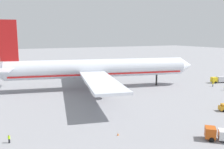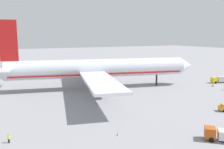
{
  "view_description": "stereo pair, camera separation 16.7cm",
  "coord_description": "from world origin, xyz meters",
  "px_view_note": "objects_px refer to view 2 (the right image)",
  "views": [
    {
      "loc": [
        -35.21,
        -81.32,
        19.89
      ],
      "look_at": [
        5.18,
        -0.3,
        4.99
      ],
      "focal_mm": 37.99,
      "sensor_mm": 36.0,
      "label": 1
    },
    {
      "loc": [
        -35.06,
        -81.4,
        19.89
      ],
      "look_at": [
        5.18,
        -0.3,
        4.99
      ],
      "focal_mm": 37.99,
      "sensor_mm": 36.0,
      "label": 2
    }
  ],
  "objects_px": {
    "service_truck_1": "(219,79)",
    "service_truck_2": "(222,134)",
    "traffic_cone_2": "(118,134)",
    "ground_worker_0": "(213,84)",
    "airliner": "(96,69)",
    "ground_worker_2": "(9,139)"
  },
  "relations": [
    {
      "from": "service_truck_2",
      "to": "ground_worker_0",
      "type": "distance_m",
      "value": 52.4
    },
    {
      "from": "service_truck_1",
      "to": "traffic_cone_2",
      "type": "height_order",
      "value": "service_truck_1"
    },
    {
      "from": "service_truck_1",
      "to": "service_truck_2",
      "type": "xyz_separation_m",
      "value": [
        -47.29,
        -39.55,
        -0.17
      ]
    },
    {
      "from": "airliner",
      "to": "service_truck_1",
      "type": "height_order",
      "value": "airliner"
    },
    {
      "from": "service_truck_1",
      "to": "service_truck_2",
      "type": "height_order",
      "value": "service_truck_1"
    },
    {
      "from": "service_truck_1",
      "to": "ground_worker_0",
      "type": "distance_m",
      "value": 9.62
    },
    {
      "from": "ground_worker_2",
      "to": "traffic_cone_2",
      "type": "relative_size",
      "value": 2.92
    },
    {
      "from": "ground_worker_0",
      "to": "traffic_cone_2",
      "type": "distance_m",
      "value": 60.43
    },
    {
      "from": "airliner",
      "to": "ground_worker_0",
      "type": "height_order",
      "value": "airliner"
    },
    {
      "from": "airliner",
      "to": "ground_worker_0",
      "type": "relative_size",
      "value": 45.73
    },
    {
      "from": "service_truck_1",
      "to": "traffic_cone_2",
      "type": "relative_size",
      "value": 13.25
    },
    {
      "from": "airliner",
      "to": "ground_worker_2",
      "type": "relative_size",
      "value": 48.88
    },
    {
      "from": "ground_worker_0",
      "to": "ground_worker_2",
      "type": "height_order",
      "value": "ground_worker_0"
    },
    {
      "from": "ground_worker_2",
      "to": "traffic_cone_2",
      "type": "bearing_deg",
      "value": -17.15
    },
    {
      "from": "airliner",
      "to": "service_truck_2",
      "type": "xyz_separation_m",
      "value": [
        3.97,
        -52.81,
        -6.25
      ]
    },
    {
      "from": "ground_worker_2",
      "to": "ground_worker_0",
      "type": "bearing_deg",
      "value": 13.62
    },
    {
      "from": "service_truck_2",
      "to": "ground_worker_2",
      "type": "xyz_separation_m",
      "value": [
        -36.5,
        17.19,
        -0.52
      ]
    },
    {
      "from": "airliner",
      "to": "traffic_cone_2",
      "type": "xyz_separation_m",
      "value": [
        -12.7,
        -41.73,
        -7.3
      ]
    },
    {
      "from": "service_truck_1",
      "to": "ground_worker_2",
      "type": "relative_size",
      "value": 4.54
    },
    {
      "from": "airliner",
      "to": "ground_worker_0",
      "type": "bearing_deg",
      "value": -22.23
    },
    {
      "from": "airliner",
      "to": "service_truck_2",
      "type": "bearing_deg",
      "value": -85.7
    },
    {
      "from": "ground_worker_2",
      "to": "traffic_cone_2",
      "type": "height_order",
      "value": "ground_worker_2"
    }
  ]
}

